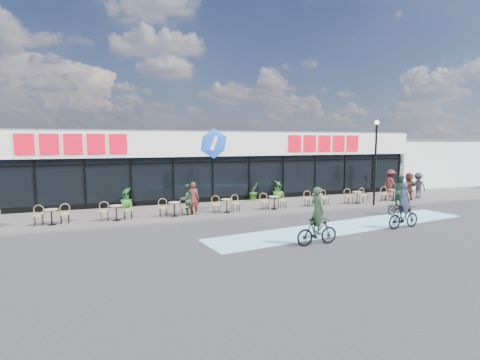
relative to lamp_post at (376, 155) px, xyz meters
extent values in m
plane|color=#28282B|center=(-8.71, -2.30, -3.12)|extent=(120.00, 120.00, 0.00)
cube|color=#5A5450|center=(-8.71, 2.20, -3.07)|extent=(44.00, 5.00, 0.10)
cube|color=#76BCDF|center=(-4.71, -3.80, -3.11)|extent=(14.17, 4.13, 0.01)
cube|color=black|center=(-8.71, 7.70, -1.62)|extent=(30.00, 6.00, 3.00)
cube|color=beige|center=(-8.71, 7.55, 0.63)|extent=(30.60, 6.30, 1.50)
cube|color=#47474C|center=(-8.71, 7.70, 1.43)|extent=(30.60, 6.30, 0.10)
cube|color=#0D2A97|center=(-8.71, 4.66, -0.07)|extent=(30.60, 0.08, 0.18)
cube|color=black|center=(-8.71, 4.67, -0.47)|extent=(30.00, 0.06, 0.08)
cube|color=black|center=(-8.71, 4.68, -2.92)|extent=(30.00, 0.10, 0.40)
cube|color=red|center=(-16.71, 4.40, 0.68)|extent=(5.63, 0.18, 1.10)
cube|color=red|center=(-0.71, 4.40, 0.68)|extent=(5.63, 0.18, 1.10)
ellipsoid|color=blue|center=(-8.71, 4.40, 0.68)|extent=(1.90, 0.24, 1.90)
cylinder|color=black|center=(-18.71, 4.67, -1.62)|extent=(0.10, 0.10, 3.00)
cylinder|color=black|center=(-16.21, 4.67, -1.62)|extent=(0.10, 0.10, 3.00)
cylinder|color=black|center=(-13.71, 4.67, -1.62)|extent=(0.10, 0.10, 3.00)
cylinder|color=black|center=(-11.21, 4.67, -1.62)|extent=(0.10, 0.10, 3.00)
cylinder|color=black|center=(-8.71, 4.67, -1.62)|extent=(0.10, 0.10, 3.00)
cylinder|color=black|center=(-6.21, 4.67, -1.62)|extent=(0.10, 0.10, 3.00)
cylinder|color=black|center=(-3.71, 4.67, -1.62)|extent=(0.10, 0.10, 3.00)
cylinder|color=black|center=(-1.21, 4.67, -1.62)|extent=(0.10, 0.10, 3.00)
cylinder|color=black|center=(1.29, 4.67, -1.62)|extent=(0.10, 0.10, 3.00)
cylinder|color=black|center=(3.79, 4.67, -1.62)|extent=(0.10, 0.10, 3.00)
cylinder|color=black|center=(6.29, 4.67, -1.62)|extent=(0.10, 0.10, 3.00)
cube|color=beige|center=(11.79, 8.70, -1.12)|extent=(9.00, 7.00, 4.00)
cube|color=#47474C|center=(11.79, 8.70, 0.93)|extent=(9.20, 7.20, 0.12)
cylinder|color=black|center=(0.00, 0.00, -0.60)|extent=(0.12, 0.12, 4.83)
sphere|color=#FFF2CC|center=(0.00, 0.00, 1.91)|extent=(0.28, 0.28, 0.28)
cylinder|color=tan|center=(-17.55, 0.90, -2.30)|extent=(0.60, 0.60, 0.04)
cylinder|color=black|center=(-17.55, 0.90, -2.65)|extent=(0.06, 0.06, 0.70)
cylinder|color=black|center=(-17.55, 0.90, -3.01)|extent=(0.40, 0.40, 0.02)
cylinder|color=tan|center=(-14.71, 0.90, -2.30)|extent=(0.60, 0.60, 0.04)
cylinder|color=black|center=(-14.71, 0.90, -2.65)|extent=(0.06, 0.06, 0.70)
cylinder|color=black|center=(-14.71, 0.90, -3.01)|extent=(0.40, 0.40, 0.02)
cylinder|color=tan|center=(-11.87, 0.90, -2.30)|extent=(0.60, 0.60, 0.04)
cylinder|color=black|center=(-11.87, 0.90, -2.65)|extent=(0.06, 0.06, 0.70)
cylinder|color=black|center=(-11.87, 0.90, -3.01)|extent=(0.40, 0.40, 0.02)
cylinder|color=tan|center=(-9.04, 0.90, -2.30)|extent=(0.60, 0.60, 0.04)
cylinder|color=black|center=(-9.04, 0.90, -2.65)|extent=(0.06, 0.06, 0.70)
cylinder|color=black|center=(-9.04, 0.90, -3.01)|extent=(0.40, 0.40, 0.02)
cylinder|color=tan|center=(-6.20, 0.90, -2.30)|extent=(0.60, 0.60, 0.04)
cylinder|color=black|center=(-6.20, 0.90, -2.65)|extent=(0.06, 0.06, 0.70)
cylinder|color=black|center=(-6.20, 0.90, -3.01)|extent=(0.40, 0.40, 0.02)
cylinder|color=tan|center=(-3.37, 0.90, -2.30)|extent=(0.60, 0.60, 0.04)
cylinder|color=black|center=(-3.37, 0.90, -2.65)|extent=(0.06, 0.06, 0.70)
cylinder|color=black|center=(-3.37, 0.90, -3.01)|extent=(0.40, 0.40, 0.02)
cylinder|color=tan|center=(-0.53, 0.90, -2.30)|extent=(0.60, 0.60, 0.04)
cylinder|color=black|center=(-0.53, 0.90, -2.65)|extent=(0.06, 0.06, 0.70)
cylinder|color=black|center=(-0.53, 0.90, -3.01)|extent=(0.40, 0.40, 0.02)
cylinder|color=tan|center=(2.31, 0.90, -2.30)|extent=(0.60, 0.60, 0.04)
cylinder|color=black|center=(2.31, 0.90, -2.65)|extent=(0.06, 0.06, 0.70)
cylinder|color=black|center=(2.31, 0.90, -3.01)|extent=(0.40, 0.40, 0.02)
imported|color=#185519|center=(-14.02, 4.29, -2.43)|extent=(0.84, 0.84, 1.17)
imported|color=#2C5317|center=(-6.04, 4.28, -2.44)|extent=(0.81, 0.76, 1.16)
imported|color=#285F1B|center=(-4.25, 4.39, -2.41)|extent=(0.89, 0.89, 1.21)
imported|color=#4C201B|center=(-10.87, 0.93, -2.15)|extent=(0.75, 0.64, 1.73)
imported|color=#1D3425|center=(-11.18, 1.10, -2.21)|extent=(0.94, 0.84, 1.61)
imported|color=black|center=(4.57, 1.12, -2.15)|extent=(0.82, 1.21, 1.74)
imported|color=#451918|center=(3.45, 2.44, -2.07)|extent=(0.71, 1.23, 1.89)
imported|color=#422017|center=(3.42, 0.77, -2.12)|extent=(1.71, 0.66, 1.80)
imported|color=black|center=(-2.58, -5.01, -2.58)|extent=(1.82, 0.64, 1.07)
imported|color=#2D3346|center=(-2.58, -5.01, -1.83)|extent=(0.45, 0.64, 1.67)
imported|color=black|center=(-0.30, -2.36, -2.72)|extent=(1.52, 0.53, 0.80)
imported|color=#1D3425|center=(-0.30, -2.36, -1.83)|extent=(0.64, 0.82, 1.69)
imported|color=black|center=(-7.72, -5.98, -2.59)|extent=(1.75, 0.52, 1.05)
imported|color=#1B321C|center=(-7.72, -5.98, -1.77)|extent=(0.44, 0.66, 1.79)
camera|label=1|loc=(-15.34, -18.00, 0.84)|focal=28.00mm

